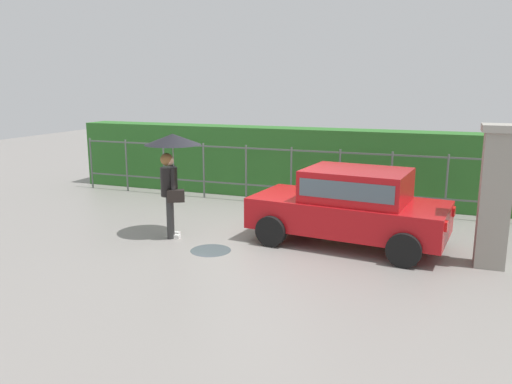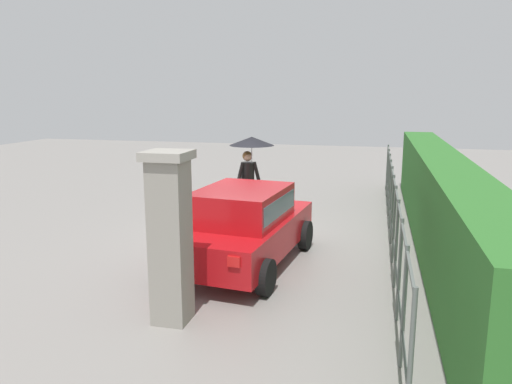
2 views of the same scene
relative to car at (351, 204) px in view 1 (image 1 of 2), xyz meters
name	(u,v)px [view 1 (image 1 of 2)]	position (x,y,z in m)	size (l,w,h in m)	color
ground_plane	(257,240)	(-1.79, -0.40, -0.80)	(40.00, 40.00, 0.00)	gray
car	(351,204)	(0.00, 0.00, 0.00)	(3.88, 2.19, 1.48)	#B71116
pedestrian	(172,157)	(-3.47, -0.77, 0.83)	(1.13, 1.13, 2.10)	#333333
gate_pillar	(495,195)	(2.46, -0.38, 0.44)	(0.60, 0.60, 2.42)	gray
fence_section	(291,173)	(-2.02, 2.70, 0.02)	(12.47, 0.05, 1.50)	#59605B
hedge_row	(301,163)	(-2.02, 3.65, 0.15)	(13.42, 0.90, 1.90)	#2D6B28
puddle_near	(211,250)	(-2.36, -1.35, -0.80)	(0.77, 0.77, 0.00)	#4C545B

